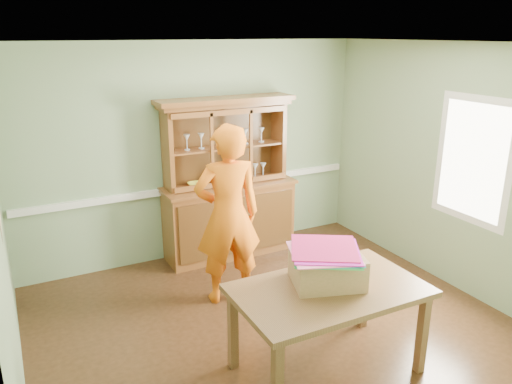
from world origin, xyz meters
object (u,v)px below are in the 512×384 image
cardboard_box (327,269)px  person (228,215)px  dining_table (329,298)px  china_hutch (228,201)px

cardboard_box → person: size_ratio=0.29×
dining_table → person: bearing=99.6°
china_hutch → person: size_ratio=1.05×
china_hutch → cardboard_box: (-0.22, -2.49, 0.20)m
china_hutch → dining_table: size_ratio=1.29×
dining_table → person: person is taller
china_hutch → person: 1.22m
china_hutch → person: china_hutch is taller
cardboard_box → person: bearing=100.9°
china_hutch → person: (-0.49, -1.08, 0.25)m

